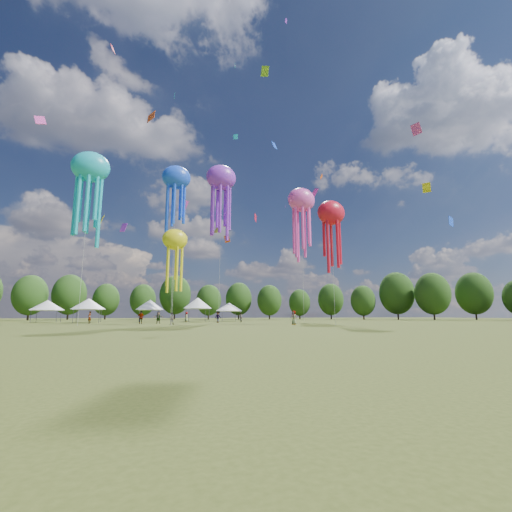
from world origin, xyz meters
name	(u,v)px	position (x,y,z in m)	size (l,w,h in m)	color
ground	(341,348)	(0.00, 0.00, 0.00)	(300.00, 300.00, 0.00)	#384416
spectator_near	(172,319)	(-2.61, 35.56, 0.78)	(0.76, 0.59, 1.56)	gray
spectators_far	(195,317)	(2.00, 44.48, 0.89)	(26.77, 28.56, 1.87)	gray
festival_tents	(147,305)	(-4.95, 55.00, 3.06)	(37.46, 10.26, 4.44)	#47474C
show_kites	(239,205)	(8.28, 42.02, 19.34)	(42.46, 26.92, 28.02)	blue
small_kites	(194,150)	(0.81, 43.77, 28.65)	(75.67, 55.43, 43.36)	blue
treeline	(152,289)	(-3.87, 62.51, 6.54)	(201.57, 95.24, 13.43)	#38281C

